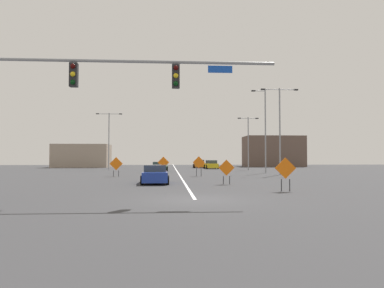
{
  "coord_description": "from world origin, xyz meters",
  "views": [
    {
      "loc": [
        -1.19,
        -16.1,
        1.88
      ],
      "look_at": [
        1.3,
        22.02,
        3.27
      ],
      "focal_mm": 34.05,
      "sensor_mm": 36.0,
      "label": 1
    }
  ],
  "objects_px": {
    "street_lamp_far_left": "(265,128)",
    "construction_sign_left_lane": "(163,163)",
    "street_lamp_far_right": "(109,136)",
    "car_orange_near": "(199,164)",
    "street_lamp_near_right": "(248,139)",
    "car_yellow_distant": "(211,165)",
    "construction_sign_median_far": "(199,163)",
    "car_green_mid": "(160,167)",
    "street_lamp_near_left": "(280,124)",
    "car_blue_far": "(155,175)",
    "traffic_signal_assembly": "(77,86)",
    "construction_sign_left_shoulder": "(285,170)",
    "construction_sign_right_lane": "(116,164)",
    "construction_sign_median_near": "(226,169)"
  },
  "relations": [
    {
      "from": "street_lamp_far_left",
      "to": "construction_sign_left_lane",
      "type": "xyz_separation_m",
      "value": [
        -11.95,
        -1.43,
        -4.16
      ]
    },
    {
      "from": "street_lamp_far_right",
      "to": "car_orange_near",
      "type": "bearing_deg",
      "value": 28.26
    },
    {
      "from": "street_lamp_near_right",
      "to": "construction_sign_left_lane",
      "type": "height_order",
      "value": "street_lamp_near_right"
    },
    {
      "from": "construction_sign_left_lane",
      "to": "car_yellow_distant",
      "type": "relative_size",
      "value": 0.47
    },
    {
      "from": "construction_sign_median_far",
      "to": "car_green_mid",
      "type": "distance_m",
      "value": 14.1
    },
    {
      "from": "street_lamp_near_left",
      "to": "street_lamp_far_left",
      "type": "height_order",
      "value": "street_lamp_far_left"
    },
    {
      "from": "car_orange_near",
      "to": "car_blue_far",
      "type": "height_order",
      "value": "car_orange_near"
    },
    {
      "from": "traffic_signal_assembly",
      "to": "car_yellow_distant",
      "type": "xyz_separation_m",
      "value": [
        11.0,
        43.19,
        -4.34
      ]
    },
    {
      "from": "construction_sign_left_lane",
      "to": "car_orange_near",
      "type": "relative_size",
      "value": 0.43
    },
    {
      "from": "construction_sign_left_shoulder",
      "to": "street_lamp_near_left",
      "type": "bearing_deg",
      "value": 73.48
    },
    {
      "from": "car_yellow_distant",
      "to": "street_lamp_far_left",
      "type": "bearing_deg",
      "value": -75.46
    },
    {
      "from": "construction_sign_median_far",
      "to": "car_blue_far",
      "type": "height_order",
      "value": "construction_sign_median_far"
    },
    {
      "from": "construction_sign_right_lane",
      "to": "construction_sign_left_shoulder",
      "type": "relative_size",
      "value": 1.02
    },
    {
      "from": "car_blue_far",
      "to": "construction_sign_median_near",
      "type": "bearing_deg",
      "value": -15.72
    },
    {
      "from": "traffic_signal_assembly",
      "to": "construction_sign_left_shoulder",
      "type": "distance_m",
      "value": 11.68
    },
    {
      "from": "street_lamp_near_right",
      "to": "car_yellow_distant",
      "type": "relative_size",
      "value": 1.87
    },
    {
      "from": "street_lamp_near_right",
      "to": "construction_sign_right_lane",
      "type": "bearing_deg",
      "value": -134.26
    },
    {
      "from": "construction_sign_left_lane",
      "to": "car_yellow_distant",
      "type": "height_order",
      "value": "construction_sign_left_lane"
    },
    {
      "from": "construction_sign_median_near",
      "to": "car_orange_near",
      "type": "bearing_deg",
      "value": 87.89
    },
    {
      "from": "construction_sign_left_shoulder",
      "to": "car_blue_far",
      "type": "height_order",
      "value": "construction_sign_left_shoulder"
    },
    {
      "from": "car_orange_near",
      "to": "street_lamp_near_right",
      "type": "bearing_deg",
      "value": -61.12
    },
    {
      "from": "construction_sign_right_lane",
      "to": "construction_sign_median_near",
      "type": "relative_size",
      "value": 1.11
    },
    {
      "from": "construction_sign_median_near",
      "to": "construction_sign_left_lane",
      "type": "bearing_deg",
      "value": 106.09
    },
    {
      "from": "street_lamp_near_left",
      "to": "traffic_signal_assembly",
      "type": "bearing_deg",
      "value": -125.83
    },
    {
      "from": "street_lamp_near_left",
      "to": "street_lamp_far_right",
      "type": "bearing_deg",
      "value": 138.19
    },
    {
      "from": "street_lamp_far_left",
      "to": "car_green_mid",
      "type": "distance_m",
      "value": 15.05
    },
    {
      "from": "traffic_signal_assembly",
      "to": "construction_sign_left_lane",
      "type": "bearing_deg",
      "value": 82.15
    },
    {
      "from": "car_green_mid",
      "to": "car_orange_near",
      "type": "relative_size",
      "value": 0.88
    },
    {
      "from": "traffic_signal_assembly",
      "to": "construction_sign_left_lane",
      "type": "relative_size",
      "value": 6.92
    },
    {
      "from": "construction_sign_left_shoulder",
      "to": "construction_sign_right_lane",
      "type": "bearing_deg",
      "value": 125.42
    },
    {
      "from": "street_lamp_near_left",
      "to": "construction_sign_median_far",
      "type": "bearing_deg",
      "value": -165.15
    },
    {
      "from": "car_orange_near",
      "to": "construction_sign_left_shoulder",
      "type": "bearing_deg",
      "value": -88.79
    },
    {
      "from": "construction_sign_median_far",
      "to": "car_green_mid",
      "type": "xyz_separation_m",
      "value": [
        -4.16,
        13.46,
        -0.66
      ]
    },
    {
      "from": "car_green_mid",
      "to": "street_lamp_far_left",
      "type": "bearing_deg",
      "value": -28.4
    },
    {
      "from": "street_lamp_near_left",
      "to": "construction_sign_left_lane",
      "type": "height_order",
      "value": "street_lamp_near_left"
    },
    {
      "from": "street_lamp_near_right",
      "to": "construction_sign_right_lane",
      "type": "relative_size",
      "value": 4.14
    },
    {
      "from": "street_lamp_far_right",
      "to": "construction_sign_right_lane",
      "type": "xyz_separation_m",
      "value": [
        4.11,
        -21.02,
        -4.01
      ]
    },
    {
      "from": "car_green_mid",
      "to": "construction_sign_median_far",
      "type": "bearing_deg",
      "value": -72.83
    },
    {
      "from": "construction_sign_right_lane",
      "to": "car_green_mid",
      "type": "height_order",
      "value": "construction_sign_right_lane"
    },
    {
      "from": "car_yellow_distant",
      "to": "street_lamp_far_right",
      "type": "bearing_deg",
      "value": -171.88
    },
    {
      "from": "street_lamp_near_right",
      "to": "car_blue_far",
      "type": "height_order",
      "value": "street_lamp_near_right"
    },
    {
      "from": "construction_sign_median_near",
      "to": "car_yellow_distant",
      "type": "xyz_separation_m",
      "value": [
        2.99,
        34.19,
        -0.41
      ]
    },
    {
      "from": "street_lamp_near_left",
      "to": "construction_sign_right_lane",
      "type": "height_order",
      "value": "street_lamp_near_left"
    },
    {
      "from": "street_lamp_near_left",
      "to": "construction_sign_median_far",
      "type": "xyz_separation_m",
      "value": [
        -8.9,
        -2.36,
        -4.2
      ]
    },
    {
      "from": "street_lamp_far_right",
      "to": "construction_sign_median_far",
      "type": "relative_size",
      "value": 4.44
    },
    {
      "from": "construction_sign_left_shoulder",
      "to": "car_yellow_distant",
      "type": "height_order",
      "value": "construction_sign_left_shoulder"
    },
    {
      "from": "construction_sign_median_far",
      "to": "construction_sign_left_lane",
      "type": "xyz_separation_m",
      "value": [
        -3.55,
        5.24,
        -0.05
      ]
    },
    {
      "from": "traffic_signal_assembly",
      "to": "construction_sign_left_lane",
      "type": "height_order",
      "value": "traffic_signal_assembly"
    },
    {
      "from": "traffic_signal_assembly",
      "to": "street_lamp_near_left",
      "type": "height_order",
      "value": "street_lamp_near_left"
    },
    {
      "from": "construction_sign_median_far",
      "to": "car_green_mid",
      "type": "relative_size",
      "value": 0.49
    }
  ]
}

